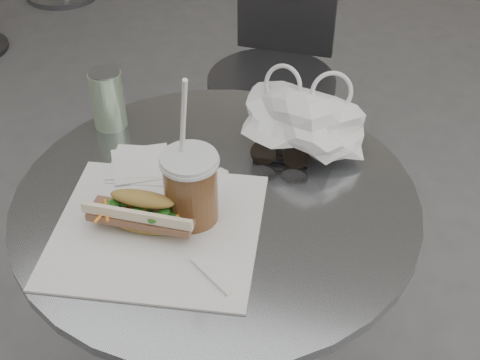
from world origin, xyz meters
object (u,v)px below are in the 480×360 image
(cafe_table, at_px, (219,295))
(sunglasses, at_px, (280,156))
(banh_mi, at_px, (142,213))
(chair_far, at_px, (273,110))
(iced_coffee, at_px, (191,187))
(drink_can, at_px, (108,99))

(cafe_table, height_order, sunglasses, sunglasses)
(banh_mi, bearing_deg, chair_far, 88.27)
(iced_coffee, height_order, sunglasses, iced_coffee)
(chair_far, distance_m, banh_mi, 1.11)
(cafe_table, relative_size, iced_coffee, 2.55)
(chair_far, height_order, banh_mi, banh_mi)
(cafe_table, relative_size, chair_far, 1.00)
(sunglasses, distance_m, drink_can, 0.38)
(chair_far, relative_size, iced_coffee, 2.54)
(iced_coffee, bearing_deg, sunglasses, 59.94)
(banh_mi, bearing_deg, iced_coffee, 34.56)
(drink_can, bearing_deg, sunglasses, -4.95)
(iced_coffee, relative_size, sunglasses, 2.54)
(banh_mi, bearing_deg, drink_can, 122.25)
(cafe_table, xyz_separation_m, sunglasses, (0.09, 0.13, 0.29))
(cafe_table, relative_size, sunglasses, 6.48)
(chair_far, relative_size, banh_mi, 3.24)
(chair_far, relative_size, drink_can, 5.78)
(chair_far, bearing_deg, sunglasses, 102.93)
(sunglasses, height_order, drink_can, drink_can)
(cafe_table, distance_m, banh_mi, 0.35)
(iced_coffee, bearing_deg, cafe_table, 70.13)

